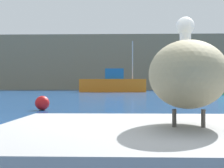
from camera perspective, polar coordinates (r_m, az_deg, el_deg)
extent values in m
cube|color=#7F755B|center=(71.19, 2.64, 2.80)|extent=(140.00, 17.81, 8.82)
ellipsoid|color=gray|center=(2.81, 10.89, 1.34)|extent=(0.65, 1.17, 0.48)
cylinder|color=white|center=(3.21, 10.52, 4.96)|extent=(0.09, 0.09, 0.28)
sphere|color=white|center=(3.23, 10.52, 8.23)|extent=(0.15, 0.15, 0.15)
cone|color=gold|center=(3.46, 10.34, 7.19)|extent=(0.09, 0.32, 0.09)
cylinder|color=#4C4742|center=(2.76, 8.96, -4.87)|extent=(0.03, 0.03, 0.12)
cylinder|color=#4C4742|center=(2.77, 12.93, -4.85)|extent=(0.03, 0.03, 0.12)
cube|color=orange|center=(45.55, 0.11, -0.23)|extent=(7.63, 2.21, 1.50)
cube|color=#1E6099|center=(45.57, 0.36, 1.47)|extent=(2.14, 1.68, 1.20)
cylinder|color=#B2B2B2|center=(45.65, 2.98, 3.47)|extent=(0.12, 0.12, 4.38)
sphere|color=red|center=(14.02, -10.02, -2.72)|extent=(0.50, 0.50, 0.50)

